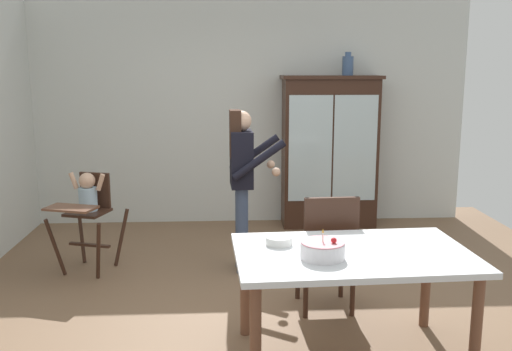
% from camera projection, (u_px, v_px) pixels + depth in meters
% --- Properties ---
extents(ground_plane, '(6.24, 6.24, 0.00)m').
position_uv_depth(ground_plane, '(264.00, 306.00, 4.62)').
color(ground_plane, brown).
extents(wall_back, '(5.32, 0.06, 2.70)m').
position_uv_depth(wall_back, '(249.00, 113.00, 6.94)').
color(wall_back, silver).
rests_on(wall_back, ground_plane).
extents(china_cabinet, '(1.17, 0.48, 1.81)m').
position_uv_depth(china_cabinet, '(329.00, 151.00, 6.81)').
color(china_cabinet, '#382116').
rests_on(china_cabinet, ground_plane).
extents(ceramic_vase, '(0.13, 0.13, 0.27)m').
position_uv_depth(ceramic_vase, '(348.00, 65.00, 6.63)').
color(ceramic_vase, '#3D567F').
rests_on(ceramic_vase, china_cabinet).
extents(high_chair_with_toddler, '(0.72, 0.80, 0.95)m').
position_uv_depth(high_chair_with_toddler, '(88.00, 204.00, 5.31)').
color(high_chair_with_toddler, '#382116').
rests_on(high_chair_with_toddler, ground_plane).
extents(adult_person, '(0.51, 0.49, 1.53)m').
position_uv_depth(adult_person, '(242.00, 171.00, 5.26)').
color(adult_person, '#3D4C6B').
rests_on(adult_person, ground_plane).
extents(dining_table, '(1.57, 1.02, 0.74)m').
position_uv_depth(dining_table, '(352.00, 264.00, 3.70)').
color(dining_table, silver).
rests_on(dining_table, ground_plane).
extents(birthday_cake, '(0.28, 0.28, 0.19)m').
position_uv_depth(birthday_cake, '(323.00, 250.00, 3.54)').
color(birthday_cake, white).
rests_on(birthday_cake, dining_table).
extents(serving_bowl, '(0.18, 0.18, 0.05)m').
position_uv_depth(serving_bowl, '(279.00, 241.00, 3.82)').
color(serving_bowl, silver).
rests_on(serving_bowl, dining_table).
extents(dining_chair_far_side, '(0.46, 0.46, 0.96)m').
position_uv_depth(dining_chair_far_side, '(328.00, 245.00, 4.40)').
color(dining_chair_far_side, '#382116').
rests_on(dining_chair_far_side, ground_plane).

